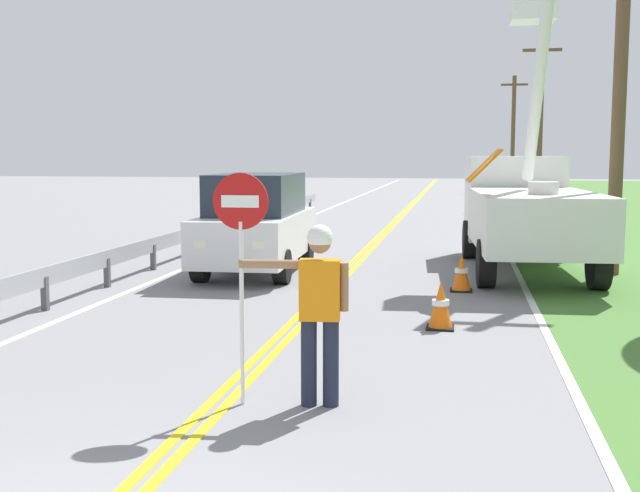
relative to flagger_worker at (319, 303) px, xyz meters
The scene contains 14 objects.
centerline_yellow_left 16.11m from the flagger_worker, 93.90° to the left, with size 0.11×110.00×0.01m, color yellow.
centerline_yellow_right 16.10m from the flagger_worker, 93.26° to the left, with size 0.11×110.00×0.01m, color yellow.
edge_line_right 16.28m from the flagger_worker, 80.80° to the left, with size 0.12×110.00×0.01m, color silver.
edge_line_left 16.72m from the flagger_worker, 106.01° to the left, with size 0.12×110.00×0.01m, color silver.
flagger_worker is the anchor object (origin of this frame).
stop_sign_paddle 1.02m from the flagger_worker, behind, with size 0.56×0.04×2.33m.
utility_bucket_truck 10.46m from the flagger_worker, 74.76° to the left, with size 2.69×6.92×6.04m.
oncoming_suv_nearest 9.10m from the flagger_worker, 108.47° to the left, with size 2.03×4.66×2.10m.
utility_pole_near 11.12m from the flagger_worker, 64.82° to the left, with size 1.80×0.28×8.11m.
utility_pole_mid 32.19m from the flagger_worker, 80.94° to the left, with size 1.80×0.28×7.99m.
utility_pole_far 48.77m from the flagger_worker, 84.27° to the left, with size 1.80×0.28×7.82m.
traffic_cone_lead 3.99m from the flagger_worker, 73.55° to the left, with size 0.40×0.40×0.70m.
traffic_cone_mid 7.19m from the flagger_worker, 78.60° to the left, with size 0.40×0.40×0.70m.
guardrail_left_shoulder 13.09m from the flagger_worker, 113.44° to the left, with size 0.10×32.00×0.71m.
Camera 1 is at (2.36, -3.60, 2.51)m, focal length 44.30 mm.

